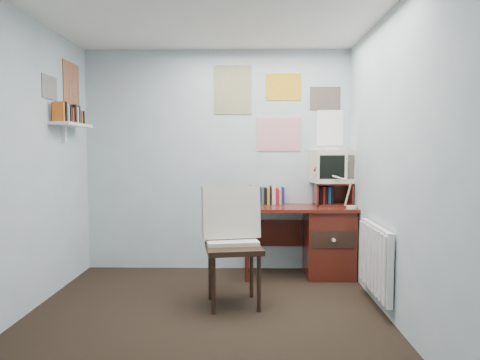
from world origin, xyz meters
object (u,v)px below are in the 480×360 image
at_px(desk, 323,239).
at_px(wall_shelf, 72,125).
at_px(desk_chair, 233,248).
at_px(crt_tv, 331,165).
at_px(radiator, 375,259).
at_px(tv_riser, 333,194).
at_px(desk_lamp, 352,189).

xyz_separation_m(desk, wall_shelf, (-2.57, -0.38, 1.21)).
height_order(desk_chair, crt_tv, crt_tv).
relative_size(desk_chair, radiator, 1.27).
relative_size(desk_chair, tv_riser, 2.54).
bearing_deg(radiator, desk, 107.24).
xyz_separation_m(desk_lamp, tv_riser, (-0.14, 0.29, -0.08)).
distance_m(desk_lamp, crt_tv, 0.42).
bearing_deg(wall_shelf, desk_lamp, 4.11).
relative_size(radiator, wall_shelf, 1.29).
xyz_separation_m(radiator, wall_shelf, (-2.86, 0.55, 1.20)).
distance_m(crt_tv, radiator, 1.33).
height_order(desk, desk_chair, desk_chair).
distance_m(desk, desk_chair, 1.33).
relative_size(desk, desk_lamp, 2.98).
height_order(tv_riser, radiator, tv_riser).
height_order(desk, desk_lamp, desk_lamp).
bearing_deg(desk_lamp, tv_riser, 124.16).
relative_size(crt_tv, radiator, 0.52).
xyz_separation_m(desk, radiator, (0.29, -0.93, 0.01)).
height_order(desk, radiator, desk).
xyz_separation_m(desk_chair, wall_shelf, (-1.62, 0.54, 1.11)).
xyz_separation_m(tv_riser, radiator, (0.17, -1.04, -0.47)).
distance_m(desk, radiator, 0.97).
height_order(desk_chair, radiator, desk_chair).
distance_m(desk_lamp, radiator, 0.93).
bearing_deg(radiator, tv_riser, 99.28).
height_order(desk, crt_tv, crt_tv).
relative_size(desk_chair, crt_tv, 2.46).
xyz_separation_m(desk_lamp, radiator, (0.03, -0.75, -0.54)).
bearing_deg(tv_riser, desk, -137.04).
bearing_deg(desk_chair, crt_tv, 35.69).
xyz_separation_m(crt_tv, wall_shelf, (-2.67, -0.51, 0.41)).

